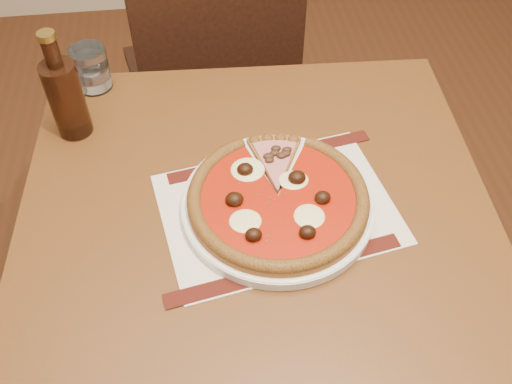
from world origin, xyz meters
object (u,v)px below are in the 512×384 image
Objects in this scene: chair_far at (214,74)px; bottle at (65,96)px; table at (257,248)px; water_glass at (91,68)px; pizza at (278,197)px; plate at (278,205)px.

bottle is at bearing 46.14° from chair_far.
chair_far is at bearing 58.12° from bottle.
water_glass is at bearing 127.72° from table.
water_glass is (-0.32, 0.37, 0.01)m from pizza.
table is 0.12m from plate.
water_glass reaches higher than table.
pizza is 1.40× the size of bottle.
chair_far is 2.98× the size of pizza.
pizza is at bearing -34.26° from bottle.
water_glass is at bearing 131.15° from plate.
table is 0.71m from chair_far.
pizza is 0.49m from water_glass.
plate is at bearing 5.79° from table.
water_glass is at bearing 78.02° from bottle.
pizza reaches higher than table.
plate is 3.65× the size of water_glass.
chair_far is 0.75m from pizza.
plate is (0.03, 0.00, 0.11)m from table.
chair_far is 0.74m from plate.
chair_far reaches higher than plate.
pizza is (-0.00, -0.00, 0.02)m from plate.
plate is at bearing -48.85° from water_glass.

